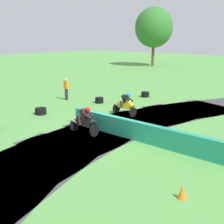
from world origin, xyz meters
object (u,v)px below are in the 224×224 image
(tire_stack_near, at_px, (145,94))
(tire_stack_mid_b, at_px, (41,111))
(tire_stack_mid_a, at_px, (99,100))
(track_marshal, at_px, (66,89))
(motorcycle_lead_yellow, at_px, (126,104))
(traffic_cone, at_px, (182,192))
(motorcycle_chase_black, at_px, (86,121))

(tire_stack_near, distance_m, tire_stack_mid_b, 8.88)
(tire_stack_mid_a, relative_size, track_marshal, 0.37)
(motorcycle_lead_yellow, bearing_deg, traffic_cone, -41.58)
(tire_stack_mid_b, bearing_deg, motorcycle_lead_yellow, 40.10)
(motorcycle_lead_yellow, height_order, motorcycle_chase_black, motorcycle_chase_black)
(motorcycle_lead_yellow, distance_m, tire_stack_mid_a, 3.75)
(tire_stack_mid_a, bearing_deg, track_marshal, -161.78)
(tire_stack_mid_a, distance_m, traffic_cone, 13.28)
(motorcycle_lead_yellow, xyz_separation_m, track_marshal, (-6.11, 0.41, 0.17))
(motorcycle_chase_black, height_order, tire_stack_near, motorcycle_chase_black)
(tire_stack_mid_b, bearing_deg, tire_stack_mid_a, 83.20)
(motorcycle_lead_yellow, bearing_deg, tire_stack_mid_b, -139.90)
(motorcycle_chase_black, xyz_separation_m, track_marshal, (-6.85, 4.56, 0.16))
(motorcycle_lead_yellow, xyz_separation_m, traffic_cone, (7.29, -6.47, -0.43))
(motorcycle_lead_yellow, distance_m, tire_stack_mid_b, 5.33)
(tire_stack_mid_b, bearing_deg, traffic_cone, -15.04)
(tire_stack_near, relative_size, tire_stack_mid_a, 1.05)
(motorcycle_chase_black, distance_m, tire_stack_mid_b, 4.87)
(traffic_cone, bearing_deg, track_marshal, 152.83)
(tire_stack_mid_a, relative_size, tire_stack_mid_b, 0.87)
(tire_stack_mid_a, distance_m, tire_stack_mid_b, 4.73)
(tire_stack_near, bearing_deg, track_marshal, -128.56)
(tire_stack_near, bearing_deg, traffic_cone, -50.92)
(motorcycle_chase_black, bearing_deg, track_marshal, 146.35)
(motorcycle_lead_yellow, relative_size, motorcycle_chase_black, 1.01)
(motorcycle_chase_black, relative_size, tire_stack_mid_a, 2.78)
(motorcycle_chase_black, xyz_separation_m, traffic_cone, (6.56, -2.32, -0.44))
(tire_stack_mid_a, height_order, traffic_cone, traffic_cone)
(tire_stack_mid_a, bearing_deg, motorcycle_chase_black, -52.00)
(motorcycle_lead_yellow, bearing_deg, tire_stack_mid_a, 159.99)
(traffic_cone, bearing_deg, tire_stack_mid_a, 144.34)
(tire_stack_mid_a, xyz_separation_m, track_marshal, (-2.61, -0.86, 0.62))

